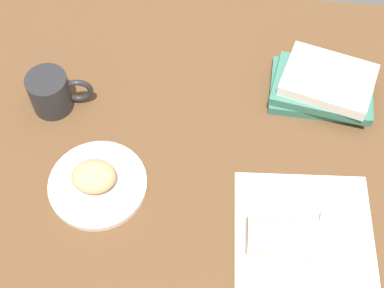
{
  "coord_description": "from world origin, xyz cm",
  "views": [
    {
      "loc": [
        13.15,
        -60.05,
        102.65
      ],
      "look_at": [
        7.39,
        -0.64,
        7.0
      ],
      "focal_mm": 53.25,
      "sensor_mm": 36.0,
      "label": 1
    }
  ],
  "objects_px": {
    "scone_pastry": "(94,176)",
    "square_plate": "(304,237)",
    "book_stack": "(324,86)",
    "coffee_mug": "(52,92)",
    "breakfast_wrap": "(285,237)",
    "sauce_cup": "(333,221)",
    "round_plate": "(98,185)"
  },
  "relations": [
    {
      "from": "breakfast_wrap",
      "to": "scone_pastry",
      "type": "bearing_deg",
      "value": 73.11
    },
    {
      "from": "scone_pastry",
      "to": "coffee_mug",
      "type": "xyz_separation_m",
      "value": [
        -0.12,
        0.18,
        0.01
      ]
    },
    {
      "from": "square_plate",
      "to": "coffee_mug",
      "type": "height_order",
      "value": "coffee_mug"
    },
    {
      "from": "book_stack",
      "to": "coffee_mug",
      "type": "bearing_deg",
      "value": -171.91
    },
    {
      "from": "square_plate",
      "to": "sauce_cup",
      "type": "relative_size",
      "value": 5.38
    },
    {
      "from": "round_plate",
      "to": "square_plate",
      "type": "height_order",
      "value": "square_plate"
    },
    {
      "from": "round_plate",
      "to": "breakfast_wrap",
      "type": "xyz_separation_m",
      "value": [
        0.36,
        -0.09,
        0.04
      ]
    },
    {
      "from": "square_plate",
      "to": "breakfast_wrap",
      "type": "relative_size",
      "value": 1.9
    },
    {
      "from": "sauce_cup",
      "to": "coffee_mug",
      "type": "xyz_separation_m",
      "value": [
        -0.57,
        0.23,
        0.02
      ]
    },
    {
      "from": "scone_pastry",
      "to": "square_plate",
      "type": "relative_size",
      "value": 0.34
    },
    {
      "from": "coffee_mug",
      "to": "sauce_cup",
      "type": "bearing_deg",
      "value": -21.77
    },
    {
      "from": "scone_pastry",
      "to": "breakfast_wrap",
      "type": "relative_size",
      "value": 0.64
    },
    {
      "from": "scone_pastry",
      "to": "sauce_cup",
      "type": "bearing_deg",
      "value": -5.7
    },
    {
      "from": "sauce_cup",
      "to": "breakfast_wrap",
      "type": "bearing_deg",
      "value": -150.97
    },
    {
      "from": "scone_pastry",
      "to": "breakfast_wrap",
      "type": "xyz_separation_m",
      "value": [
        0.36,
        -0.09,
        0.01
      ]
    },
    {
      "from": "round_plate",
      "to": "sauce_cup",
      "type": "bearing_deg",
      "value": -5.62
    },
    {
      "from": "round_plate",
      "to": "breakfast_wrap",
      "type": "distance_m",
      "value": 0.37
    },
    {
      "from": "breakfast_wrap",
      "to": "coffee_mug",
      "type": "bearing_deg",
      "value": 57.86
    },
    {
      "from": "book_stack",
      "to": "coffee_mug",
      "type": "distance_m",
      "value": 0.57
    },
    {
      "from": "scone_pastry",
      "to": "square_plate",
      "type": "bearing_deg",
      "value": -10.28
    },
    {
      "from": "scone_pastry",
      "to": "square_plate",
      "type": "distance_m",
      "value": 0.41
    },
    {
      "from": "breakfast_wrap",
      "to": "book_stack",
      "type": "relative_size",
      "value": 0.59
    },
    {
      "from": "book_stack",
      "to": "coffee_mug",
      "type": "xyz_separation_m",
      "value": [
        -0.56,
        -0.08,
        0.01
      ]
    },
    {
      "from": "breakfast_wrap",
      "to": "book_stack",
      "type": "distance_m",
      "value": 0.37
    },
    {
      "from": "breakfast_wrap",
      "to": "sauce_cup",
      "type": "bearing_deg",
      "value": -63.14
    },
    {
      "from": "square_plate",
      "to": "sauce_cup",
      "type": "height_order",
      "value": "sauce_cup"
    },
    {
      "from": "sauce_cup",
      "to": "coffee_mug",
      "type": "bearing_deg",
      "value": 158.23
    },
    {
      "from": "book_stack",
      "to": "square_plate",
      "type": "bearing_deg",
      "value": -96.98
    },
    {
      "from": "round_plate",
      "to": "book_stack",
      "type": "distance_m",
      "value": 0.51
    },
    {
      "from": "sauce_cup",
      "to": "scone_pastry",
      "type": "bearing_deg",
      "value": 174.3
    },
    {
      "from": "round_plate",
      "to": "scone_pastry",
      "type": "bearing_deg",
      "value": 164.8
    },
    {
      "from": "round_plate",
      "to": "coffee_mug",
      "type": "xyz_separation_m",
      "value": [
        -0.13,
        0.18,
        0.04
      ]
    }
  ]
}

